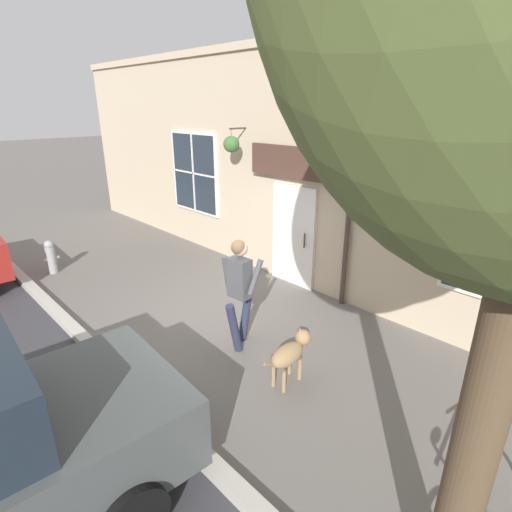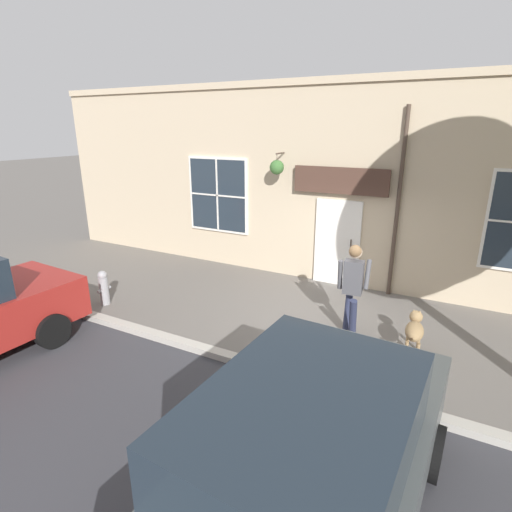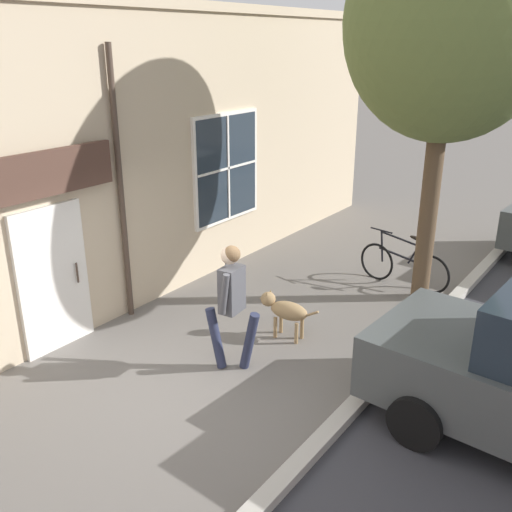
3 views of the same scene
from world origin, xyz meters
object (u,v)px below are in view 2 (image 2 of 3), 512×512
Objects in this scene: dog_on_leash at (415,329)px; fire_hydrant at (104,287)px; pedestrian_walking at (353,282)px; parked_car_mid_block at (311,466)px.

fire_hydrant is (1.03, -6.25, -0.05)m from dog_on_leash.
pedestrian_walking is 0.40× the size of parked_car_mid_block.
pedestrian_walking reaches higher than fire_hydrant.
fire_hydrant is at bearing -77.61° from pedestrian_walking.
parked_car_mid_block is at bearing 9.71° from pedestrian_walking.
parked_car_mid_block reaches higher than dog_on_leash.
dog_on_leash is at bearing 84.93° from pedestrian_walking.
parked_car_mid_block is at bearing 63.34° from fire_hydrant.
parked_car_mid_block is 5.71× the size of fire_hydrant.
parked_car_mid_block is at bearing -6.31° from dog_on_leash.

